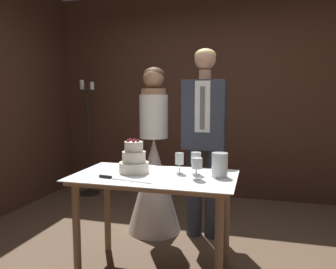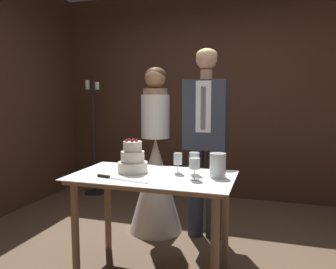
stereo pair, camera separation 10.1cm
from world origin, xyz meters
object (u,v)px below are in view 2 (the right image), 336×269
Objects in this scene: wine_glass_middle at (178,159)px; candle_stand at (94,143)px; groom at (206,135)px; cake_knife at (112,178)px; bride at (156,172)px; tiered_cake at (133,160)px; cake_table at (153,189)px; wine_glass_far at (194,164)px; wine_glass_near at (194,159)px; hurricane_candle at (218,166)px.

wine_glass_middle is 0.10× the size of candle_stand.
wine_glass_middle is at bearing -97.01° from groom.
cake_knife is at bearing -116.63° from groom.
bride reaches higher than wine_glass_middle.
tiered_cake is 0.17× the size of candle_stand.
groom is (0.50, -0.00, 0.39)m from bride.
cake_knife is at bearing -104.08° from tiered_cake.
tiered_cake is 2.17m from candle_stand.
bride is (-0.07, 0.74, -0.27)m from tiered_cake.
cake_table is 0.74× the size of bride.
cake_knife is 0.59m from wine_glass_far.
groom reaches higher than wine_glass_middle.
groom reaches higher than cake_table.
candle_stand reaches higher than wine_glass_far.
bride reaches higher than wine_glass_near.
bride is (-0.73, 0.70, -0.25)m from hurricane_candle.
candle_stand is (-1.99, 1.67, -0.14)m from hurricane_candle.
wine_glass_far is at bearing -8.23° from cake_table.
cake_knife is 2.71× the size of wine_glass_far.
hurricane_candle reaches higher than cake_table.
wine_glass_near is at bearing 18.71° from cake_table.
wine_glass_middle is (0.17, 0.10, 0.22)m from cake_table.
hurricane_candle is (0.48, 0.07, 0.19)m from cake_table.
tiered_cake is 0.51m from wine_glass_far.
tiered_cake is 0.63× the size of cake_knife.
wine_glass_near is at bearing -86.19° from groom.
wine_glass_middle reaches higher than cake_table.
wine_glass_middle is 0.31m from hurricane_candle.
wine_glass_near is at bearing 7.46° from tiered_cake.
wine_glass_middle is at bearing 179.39° from wine_glass_near.
groom reaches higher than wine_glass_far.
wine_glass_far is (0.51, -0.09, 0.01)m from tiered_cake.
groom is at bearing 107.77° from hurricane_candle.
wine_glass_far is 0.88× the size of hurricane_candle.
tiered_cake is 1.70× the size of wine_glass_far.
cake_knife is 0.51m from wine_glass_middle.
groom is at bearing 72.48° from cake_knife.
candle_stand reaches higher than hurricane_candle.
wine_glass_far is (0.57, 0.15, 0.10)m from cake_knife.
wine_glass_middle is at bearing 31.18° from cake_table.
wine_glass_near is 0.11× the size of candle_stand.
candle_stand is at bearing 130.85° from cake_table.
wine_glass_far is at bearing -44.28° from candle_stand.
candle_stand is (-1.81, 1.65, -0.17)m from wine_glass_near.
candle_stand is at bearing 135.72° from wine_glass_far.
cake_knife is at bearing -151.09° from wine_glass_near.
candle_stand is (-1.27, 1.94, -0.06)m from cake_knife.
wine_glass_near is at bearing 102.88° from wine_glass_far.
cake_table is at bearing -148.82° from wine_glass_middle.
candle_stand is at bearing 132.42° from cake_knife.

